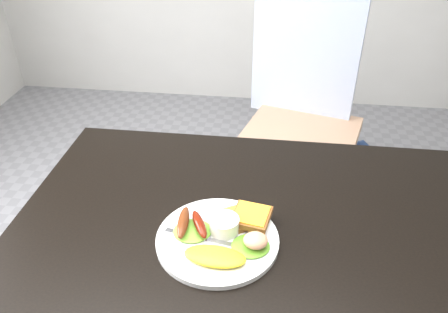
% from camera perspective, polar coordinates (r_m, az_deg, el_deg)
% --- Properties ---
extents(dining_table, '(1.20, 0.80, 0.04)m').
position_cam_1_polar(dining_table, '(1.06, 5.14, -9.91)').
color(dining_table, black).
rests_on(dining_table, ground).
extents(dining_chair, '(0.59, 0.59, 0.06)m').
position_cam_1_polar(dining_chair, '(1.98, 9.86, 2.50)').
color(dining_chair, tan).
rests_on(dining_chair, ground).
extents(person, '(0.71, 0.59, 1.69)m').
position_cam_1_polar(person, '(1.37, 7.67, 6.71)').
color(person, navy).
rests_on(person, ground).
extents(plate, '(0.28, 0.28, 0.01)m').
position_cam_1_polar(plate, '(1.00, -0.86, -10.78)').
color(plate, white).
rests_on(plate, dining_table).
extents(lettuce_left, '(0.11, 0.10, 0.01)m').
position_cam_1_polar(lettuce_left, '(1.01, -4.13, -9.65)').
color(lettuce_left, olive).
rests_on(lettuce_left, plate).
extents(lettuce_right, '(0.10, 0.09, 0.01)m').
position_cam_1_polar(lettuce_right, '(0.98, 3.48, -11.59)').
color(lettuce_right, '#51851A').
rests_on(lettuce_right, plate).
extents(omelette, '(0.14, 0.07, 0.02)m').
position_cam_1_polar(omelette, '(0.94, -1.20, -12.90)').
color(omelette, '#FDF20C').
rests_on(omelette, plate).
extents(sausage_a, '(0.03, 0.11, 0.03)m').
position_cam_1_polar(sausage_a, '(1.01, -5.34, -8.54)').
color(sausage_a, maroon).
rests_on(sausage_a, lettuce_left).
extents(sausage_b, '(0.06, 0.10, 0.02)m').
position_cam_1_polar(sausage_b, '(1.00, -3.24, -8.81)').
color(sausage_b, '#5C0B04').
rests_on(sausage_b, lettuce_left).
extents(ramekin, '(0.09, 0.09, 0.04)m').
position_cam_1_polar(ramekin, '(1.00, 0.04, -8.99)').
color(ramekin, white).
rests_on(ramekin, plate).
extents(toast_a, '(0.11, 0.11, 0.01)m').
position_cam_1_polar(toast_a, '(1.04, 1.96, -8.12)').
color(toast_a, brown).
rests_on(toast_a, plate).
extents(toast_b, '(0.10, 0.10, 0.01)m').
position_cam_1_polar(toast_b, '(1.02, 3.58, -7.83)').
color(toast_b, olive).
rests_on(toast_b, toast_a).
extents(potato_salad, '(0.06, 0.05, 0.03)m').
position_cam_1_polar(potato_salad, '(0.96, 4.15, -10.87)').
color(potato_salad, beige).
rests_on(potato_salad, lettuce_right).
extents(fork, '(0.16, 0.04, 0.00)m').
position_cam_1_polar(fork, '(1.00, -3.36, -10.51)').
color(fork, '#ADAFB7').
rests_on(fork, plate).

